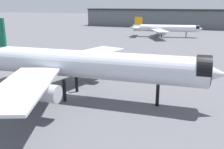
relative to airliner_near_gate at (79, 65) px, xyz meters
The scene contains 5 objects.
ground 7.58m from the airliner_near_gate, behind, with size 900.00×900.00×0.00m, color #56565B.
airliner_near_gate is the anchor object (origin of this frame).
airliner_far_taxiway 108.19m from the airliner_near_gate, 90.85° to the left, with size 43.25×39.04×11.69m.
terminal_building 174.39m from the airliner_near_gate, 86.90° to the left, with size 180.65×22.27×25.73m.
traffic_cone_near_nose 35.14m from the airliner_near_gate, 81.99° to the left, with size 0.47×0.47×0.58m, color #F2600C.
Camera 1 is at (27.01, -43.82, 18.97)m, focal length 39.91 mm.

